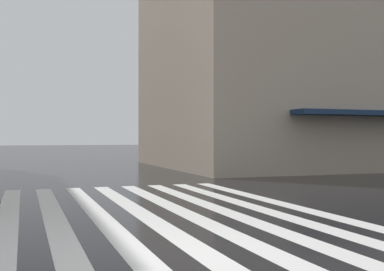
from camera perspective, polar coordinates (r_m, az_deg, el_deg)
ground_plane at (r=7.54m, az=-0.73°, el=-14.16°), size 220.00×220.00×0.00m
zebra_crossing at (r=11.52m, az=-3.46°, el=-9.28°), size 13.00×7.50×0.01m
haussmann_block_corner at (r=34.84m, az=18.31°, el=13.47°), size 15.74×25.74×20.57m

